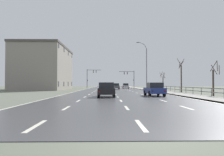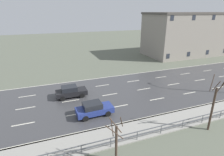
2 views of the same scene
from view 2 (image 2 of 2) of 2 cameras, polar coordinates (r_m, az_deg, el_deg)
The scene contains 6 objects.
guardrail at distance 18.23m, azimuth 15.17°, elevation -14.89°, with size 0.07×35.33×1.00m.
car_far_right at distance 20.54m, azimuth -5.64°, elevation -9.58°, with size 1.94×4.15×1.57m.
car_near_left at distance 25.17m, azimuth -12.77°, elevation -4.13°, with size 1.86×4.11×1.57m.
brick_building at distance 52.09m, azimuth 21.85°, elevation 12.69°, with size 10.93×20.27×10.69m.
bare_tree_near at distance 14.44m, azimuth 1.32°, elevation -18.98°, with size 1.26×1.51×4.14m.
bare_tree_mid at distance 19.74m, azimuth 29.06°, elevation -7.80°, with size 1.24×1.28×5.58m.
Camera 2 is at (21.64, 15.80, 11.01)m, focal length 29.17 mm.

